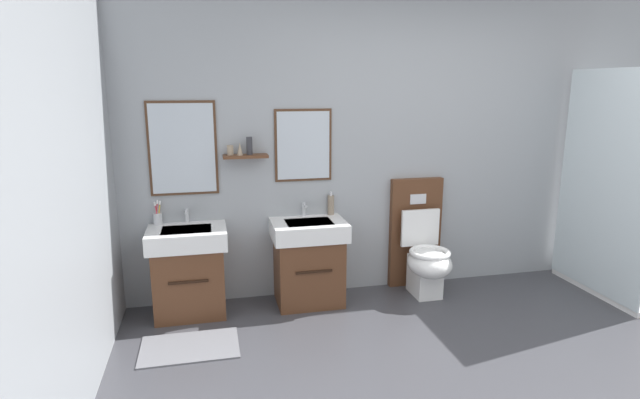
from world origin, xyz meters
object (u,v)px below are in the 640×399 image
(vanity_sink_left, at_px, (189,269))
(toothbrush_cup, at_px, (158,218))
(vanity_sink_right, at_px, (308,260))
(soap_dispenser, at_px, (331,205))
(toilet, at_px, (422,251))
(shower_tray, at_px, (626,249))

(vanity_sink_left, bearing_deg, toothbrush_cup, 144.82)
(vanity_sink_right, height_order, soap_dispenser, soap_dispenser)
(toothbrush_cup, xyz_separation_m, soap_dispenser, (1.44, 0.01, 0.03))
(vanity_sink_right, height_order, toothbrush_cup, toothbrush_cup)
(vanity_sink_right, relative_size, toothbrush_cup, 3.54)
(vanity_sink_right, bearing_deg, toilet, -0.12)
(vanity_sink_right, distance_m, shower_tray, 2.83)
(vanity_sink_left, xyz_separation_m, toilet, (2.01, -0.00, 0.00))
(shower_tray, bearing_deg, toilet, 167.55)
(vanity_sink_left, bearing_deg, vanity_sink_right, 0.00)
(soap_dispenser, distance_m, shower_tray, 2.66)
(toilet, xyz_separation_m, shower_tray, (1.77, -0.39, 0.01))
(vanity_sink_left, bearing_deg, soap_dispenser, 7.93)
(toilet, height_order, toothbrush_cup, toilet)
(vanity_sink_right, bearing_deg, shower_tray, -7.99)
(vanity_sink_right, bearing_deg, toothbrush_cup, 172.48)
(vanity_sink_left, relative_size, shower_tray, 0.37)
(toothbrush_cup, bearing_deg, soap_dispenser, 0.40)
(vanity_sink_left, relative_size, toilet, 0.71)
(soap_dispenser, bearing_deg, toothbrush_cup, -179.60)
(vanity_sink_right, xyz_separation_m, toothbrush_cup, (-1.20, 0.16, 0.40))
(soap_dispenser, height_order, shower_tray, shower_tray)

